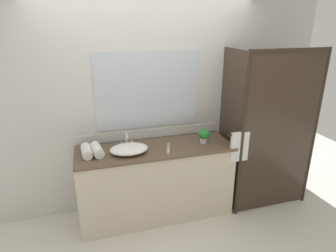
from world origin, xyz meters
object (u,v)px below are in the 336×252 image
at_px(faucet, 127,142).
at_px(potted_plant, 204,135).
at_px(rolled_towel_near_edge, 87,151).
at_px(amenity_bottle_body_wash, 169,147).
at_px(sink_basin, 129,149).
at_px(amenity_bottle_shampoo, 168,151).
at_px(rolled_towel_middle, 97,150).

height_order(faucet, potted_plant, potted_plant).
bearing_deg(potted_plant, rolled_towel_near_edge, 179.26).
bearing_deg(amenity_bottle_body_wash, rolled_towel_near_edge, 173.72).
distance_m(sink_basin, amenity_bottle_shampoo, 0.43).
height_order(amenity_bottle_shampoo, rolled_towel_near_edge, rolled_towel_near_edge).
bearing_deg(sink_basin, rolled_towel_middle, 172.05).
xyz_separation_m(potted_plant, amenity_bottle_body_wash, (-0.46, -0.08, -0.06)).
distance_m(sink_basin, rolled_towel_middle, 0.34).
distance_m(potted_plant, rolled_towel_near_edge, 1.35).
xyz_separation_m(sink_basin, potted_plant, (0.90, 0.03, 0.06)).
height_order(sink_basin, amenity_bottle_shampoo, sink_basin).
bearing_deg(sink_basin, faucet, 90.00).
height_order(potted_plant, rolled_towel_middle, potted_plant).
bearing_deg(amenity_bottle_body_wash, rolled_towel_middle, 172.83).
relative_size(potted_plant, rolled_towel_near_edge, 0.70).
relative_size(amenity_bottle_body_wash, rolled_towel_near_edge, 0.33).
xyz_separation_m(sink_basin, amenity_bottle_body_wash, (0.44, -0.05, -0.00)).
xyz_separation_m(amenity_bottle_shampoo, amenity_bottle_body_wash, (0.03, 0.10, 0.00)).
xyz_separation_m(sink_basin, faucet, (0.00, 0.17, 0.01)).
distance_m(sink_basin, amenity_bottle_body_wash, 0.44).
bearing_deg(potted_plant, amenity_bottle_shampoo, -159.79).
distance_m(sink_basin, rolled_towel_near_edge, 0.45).
distance_m(faucet, potted_plant, 0.91).
bearing_deg(amenity_bottle_body_wash, faucet, 153.03).
bearing_deg(faucet, potted_plant, -9.04).
bearing_deg(sink_basin, amenity_bottle_shampoo, -20.39).
relative_size(faucet, amenity_bottle_body_wash, 2.04).
bearing_deg(faucet, amenity_bottle_body_wash, -26.97).
distance_m(amenity_bottle_body_wash, rolled_towel_near_edge, 0.89).
relative_size(potted_plant, amenity_bottle_shampoo, 2.25).
xyz_separation_m(amenity_bottle_body_wash, rolled_towel_near_edge, (-0.89, 0.10, 0.01)).
bearing_deg(amenity_bottle_shampoo, faucet, 141.45).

